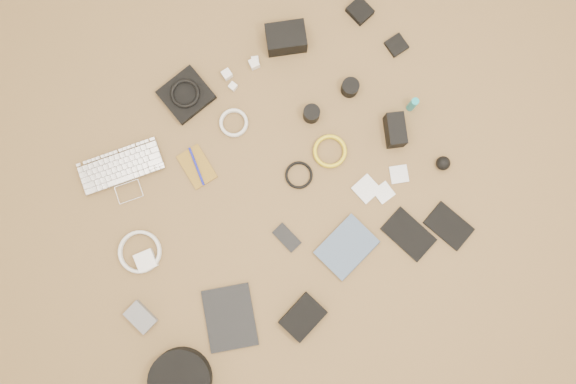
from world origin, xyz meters
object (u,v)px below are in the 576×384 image
dslr_camera (286,38)px  paperback (361,262)px  tablet (230,318)px  laptop (125,178)px  phone (287,238)px  headphone_case (180,380)px

dslr_camera → paperback: bearing=-79.8°
tablet → paperback: size_ratio=1.13×
laptop → phone: bearing=-39.9°
laptop → dslr_camera: 0.80m
dslr_camera → headphone_case: bearing=-114.9°
phone → dslr_camera: bearing=46.4°
dslr_camera → phone: dslr_camera is taller
tablet → headphone_case: 0.28m
dslr_camera → headphone_case: dslr_camera is taller
tablet → headphone_case: (-0.26, -0.11, 0.03)m
tablet → phone: bearing=44.2°
phone → headphone_case: size_ratio=0.47×
laptop → dslr_camera: bearing=21.5°
laptop → paperback: bearing=-39.2°
phone → paperback: (0.20, -0.21, 0.01)m
headphone_case → paperback: 0.78m
phone → headphone_case: (-0.58, -0.27, 0.03)m
paperback → headphone_case: bearing=77.2°
dslr_camera → tablet: (-0.68, -0.82, -0.04)m
dslr_camera → phone: (-0.35, -0.66, -0.04)m
laptop → dslr_camera: dslr_camera is taller
laptop → paperback: (0.63, -0.69, -0.00)m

